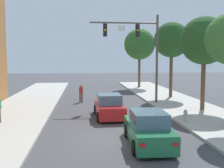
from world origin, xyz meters
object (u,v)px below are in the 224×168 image
traffic_signal_mast (139,43)px  street_tree_second (204,41)px  pedestrian_crossing_road (81,92)px  fire_hydrant (185,115)px  street_tree_third (172,40)px  street_tree_farthest (139,44)px  car_following_green (148,130)px  car_lead_red (109,107)px

traffic_signal_mast → street_tree_second: traffic_signal_mast is taller
pedestrian_crossing_road → fire_hydrant: bearing=-53.9°
street_tree_third → street_tree_farthest: street_tree_farthest is taller
pedestrian_crossing_road → street_tree_second: bearing=-30.1°
street_tree_third → street_tree_farthest: 9.53m
pedestrian_crossing_road → car_following_green: bearing=-76.1°
car_lead_red → street_tree_third: (6.98, 8.16, 5.04)m
car_following_green → street_tree_third: street_tree_third is taller
street_tree_second → street_tree_third: size_ratio=0.94×
car_lead_red → car_following_green: size_ratio=1.00×
street_tree_farthest → street_tree_third: bearing=-82.6°
car_lead_red → street_tree_farthest: (5.75, 17.61, 5.09)m
car_lead_red → fire_hydrant: bearing=-26.6°
car_lead_red → pedestrian_crossing_road: bearing=106.3°
pedestrian_crossing_road → fire_hydrant: (6.42, -8.82, -0.41)m
car_lead_red → street_tree_farthest: 19.21m
car_following_green → fire_hydrant: size_ratio=5.96×
traffic_signal_mast → street_tree_second: bearing=-39.9°
car_lead_red → fire_hydrant: 5.04m
car_following_green → fire_hydrant: car_following_green is taller
street_tree_second → street_tree_third: bearing=91.7°
traffic_signal_mast → street_tree_farthest: street_tree_farthest is taller
traffic_signal_mast → street_tree_third: 5.24m
fire_hydrant → street_tree_second: (2.69, 3.54, 4.76)m
traffic_signal_mast → pedestrian_crossing_road: (-4.91, 1.77, -4.39)m
street_tree_third → street_tree_farthest: bearing=97.4°
car_lead_red → street_tree_third: street_tree_third is taller
car_following_green → fire_hydrant: 5.07m
fire_hydrant → car_lead_red: bearing=153.4°
car_lead_red → street_tree_second: bearing=10.2°
traffic_signal_mast → car_lead_red: (-2.99, -4.80, -4.58)m
car_lead_red → street_tree_second: (7.18, 1.29, 4.54)m
pedestrian_crossing_road → street_tree_second: street_tree_second is taller
traffic_signal_mast → car_lead_red: bearing=-121.9°
pedestrian_crossing_road → street_tree_farthest: size_ratio=0.21×
traffic_signal_mast → fire_hydrant: traffic_signal_mast is taller
car_following_green → pedestrian_crossing_road: size_ratio=2.62×
car_lead_red → pedestrian_crossing_road: pedestrian_crossing_road is taller
car_lead_red → street_tree_farthest: street_tree_farthest is taller
car_following_green → car_lead_red: bearing=101.3°
traffic_signal_mast → street_tree_farthest: size_ratio=0.97×
car_following_green → pedestrian_crossing_road: bearing=103.9°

